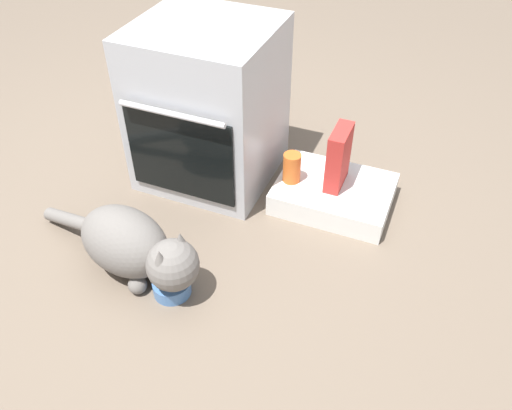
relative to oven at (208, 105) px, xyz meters
The scene contains 7 objects.
ground 0.57m from the oven, 77.75° to the right, with size 8.00×8.00×0.00m, color #6B5B4C.
oven is the anchor object (origin of this frame).
pantry_cabinet 0.70m from the oven, ahead, with size 0.51×0.39×0.11m, color white.
food_bowl 0.85m from the oven, 75.52° to the right, with size 0.15×0.15×0.09m.
cat 0.76m from the oven, 88.23° to the right, with size 0.84×0.34×0.29m.
cereal_box 0.63m from the oven, ahead, with size 0.07×0.18×0.28m, color #B72D28.
sauce_jar 0.47m from the oven, ahead, with size 0.08×0.08×0.14m, color #D16023.
Camera 1 is at (0.90, -1.43, 1.59)m, focal length 36.74 mm.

